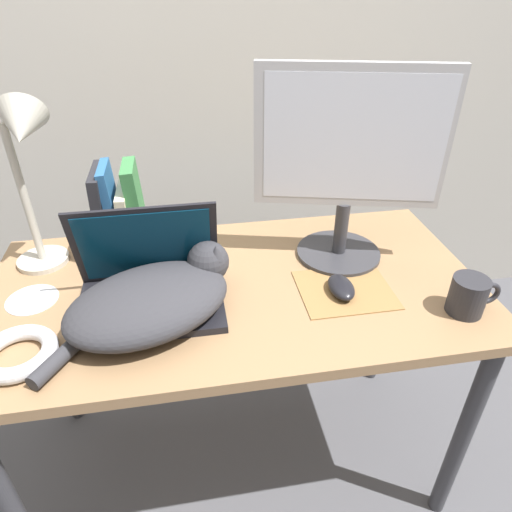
{
  "coord_description": "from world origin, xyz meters",
  "views": [
    {
      "loc": [
        -0.1,
        -0.59,
        1.38
      ],
      "look_at": [
        0.05,
        0.28,
        0.8
      ],
      "focal_mm": 32.0,
      "sensor_mm": 36.0,
      "label": 1
    }
  ],
  "objects_px": {
    "desk_lamp": "(26,159)",
    "cd_disc": "(32,300)",
    "webcam": "(190,223)",
    "mug": "(469,295)",
    "laptop": "(150,287)",
    "cable_coil": "(18,353)",
    "cat": "(154,299)",
    "computer_mouse": "(341,287)",
    "external_monitor": "(349,160)",
    "book_row": "(120,214)"
  },
  "relations": [
    {
      "from": "cable_coil",
      "to": "webcam",
      "type": "relative_size",
      "value": 2.14
    },
    {
      "from": "computer_mouse",
      "to": "cable_coil",
      "type": "bearing_deg",
      "value": -172.07
    },
    {
      "from": "webcam",
      "to": "desk_lamp",
      "type": "bearing_deg",
      "value": -165.25
    },
    {
      "from": "mug",
      "to": "cable_coil",
      "type": "bearing_deg",
      "value": 179.27
    },
    {
      "from": "laptop",
      "to": "cat",
      "type": "height_order",
      "value": "laptop"
    },
    {
      "from": "cable_coil",
      "to": "cat",
      "type": "bearing_deg",
      "value": 16.48
    },
    {
      "from": "webcam",
      "to": "mug",
      "type": "relative_size",
      "value": 0.61
    },
    {
      "from": "book_row",
      "to": "mug",
      "type": "xyz_separation_m",
      "value": [
        0.78,
        -0.39,
        -0.07
      ]
    },
    {
      "from": "laptop",
      "to": "cable_coil",
      "type": "height_order",
      "value": "laptop"
    },
    {
      "from": "computer_mouse",
      "to": "book_row",
      "type": "xyz_separation_m",
      "value": [
        -0.52,
        0.28,
        0.1
      ]
    },
    {
      "from": "webcam",
      "to": "cd_disc",
      "type": "distance_m",
      "value": 0.45
    },
    {
      "from": "laptop",
      "to": "desk_lamp",
      "type": "xyz_separation_m",
      "value": [
        -0.25,
        0.19,
        0.25
      ]
    },
    {
      "from": "external_monitor",
      "to": "webcam",
      "type": "bearing_deg",
      "value": 157.56
    },
    {
      "from": "desk_lamp",
      "to": "cable_coil",
      "type": "bearing_deg",
      "value": -91.51
    },
    {
      "from": "cat",
      "to": "external_monitor",
      "type": "distance_m",
      "value": 0.56
    },
    {
      "from": "laptop",
      "to": "external_monitor",
      "type": "relative_size",
      "value": 0.67
    },
    {
      "from": "book_row",
      "to": "desk_lamp",
      "type": "xyz_separation_m",
      "value": [
        -0.18,
        -0.04,
        0.18
      ]
    },
    {
      "from": "external_monitor",
      "to": "book_row",
      "type": "bearing_deg",
      "value": 168.88
    },
    {
      "from": "computer_mouse",
      "to": "book_row",
      "type": "relative_size",
      "value": 0.4
    },
    {
      "from": "cat",
      "to": "mug",
      "type": "height_order",
      "value": "cat"
    },
    {
      "from": "webcam",
      "to": "mug",
      "type": "distance_m",
      "value": 0.75
    },
    {
      "from": "book_row",
      "to": "desk_lamp",
      "type": "height_order",
      "value": "desk_lamp"
    },
    {
      "from": "laptop",
      "to": "mug",
      "type": "distance_m",
      "value": 0.72
    },
    {
      "from": "book_row",
      "to": "cable_coil",
      "type": "bearing_deg",
      "value": -116.14
    },
    {
      "from": "mug",
      "to": "laptop",
      "type": "bearing_deg",
      "value": 167.79
    },
    {
      "from": "laptop",
      "to": "webcam",
      "type": "xyz_separation_m",
      "value": [
        0.11,
        0.29,
        0.0
      ]
    },
    {
      "from": "book_row",
      "to": "cd_disc",
      "type": "bearing_deg",
      "value": -138.73
    },
    {
      "from": "cat",
      "to": "cable_coil",
      "type": "bearing_deg",
      "value": -163.52
    },
    {
      "from": "mug",
      "to": "cd_disc",
      "type": "relative_size",
      "value": 1.01
    },
    {
      "from": "desk_lamp",
      "to": "mug",
      "type": "height_order",
      "value": "desk_lamp"
    },
    {
      "from": "book_row",
      "to": "external_monitor",
      "type": "bearing_deg",
      "value": -11.12
    },
    {
      "from": "desk_lamp",
      "to": "mug",
      "type": "relative_size",
      "value": 3.68
    },
    {
      "from": "laptop",
      "to": "webcam",
      "type": "distance_m",
      "value": 0.31
    },
    {
      "from": "computer_mouse",
      "to": "webcam",
      "type": "bearing_deg",
      "value": 136.1
    },
    {
      "from": "desk_lamp",
      "to": "cable_coil",
      "type": "relative_size",
      "value": 2.84
    },
    {
      "from": "desk_lamp",
      "to": "cat",
      "type": "bearing_deg",
      "value": -43.96
    },
    {
      "from": "external_monitor",
      "to": "computer_mouse",
      "type": "distance_m",
      "value": 0.31
    },
    {
      "from": "cat",
      "to": "book_row",
      "type": "bearing_deg",
      "value": 106.09
    },
    {
      "from": "cable_coil",
      "to": "laptop",
      "type": "bearing_deg",
      "value": 28.44
    },
    {
      "from": "external_monitor",
      "to": "book_row",
      "type": "height_order",
      "value": "external_monitor"
    },
    {
      "from": "cat",
      "to": "computer_mouse",
      "type": "relative_size",
      "value": 4.42
    },
    {
      "from": "laptop",
      "to": "desk_lamp",
      "type": "distance_m",
      "value": 0.4
    },
    {
      "from": "laptop",
      "to": "cd_disc",
      "type": "bearing_deg",
      "value": 168.61
    },
    {
      "from": "cat",
      "to": "external_monitor",
      "type": "height_order",
      "value": "external_monitor"
    },
    {
      "from": "cat",
      "to": "computer_mouse",
      "type": "height_order",
      "value": "cat"
    },
    {
      "from": "mug",
      "to": "cd_disc",
      "type": "distance_m",
      "value": 1.01
    },
    {
      "from": "book_row",
      "to": "cat",
      "type": "bearing_deg",
      "value": -73.91
    },
    {
      "from": "book_row",
      "to": "cable_coil",
      "type": "height_order",
      "value": "book_row"
    },
    {
      "from": "desk_lamp",
      "to": "cd_disc",
      "type": "relative_size",
      "value": 3.7
    },
    {
      "from": "laptop",
      "to": "book_row",
      "type": "xyz_separation_m",
      "value": [
        -0.07,
        0.24,
        0.07
      ]
    }
  ]
}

